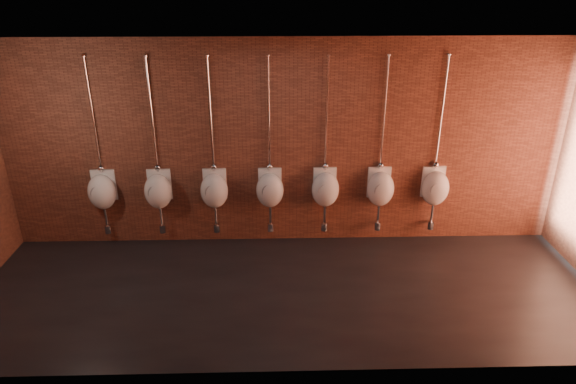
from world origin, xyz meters
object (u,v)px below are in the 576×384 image
urinal_5 (380,188)px  urinal_6 (435,187)px  urinal_0 (102,191)px  urinal_1 (158,190)px  urinal_2 (214,190)px  urinal_3 (270,189)px  urinal_4 (325,188)px

urinal_5 → urinal_6: (0.85, 0.00, 0.00)m
urinal_5 → urinal_0: bearing=180.0°
urinal_0 → urinal_5: 4.27m
urinal_1 → urinal_2: 0.85m
urinal_0 → urinal_3: (2.56, 0.00, 0.00)m
urinal_3 → urinal_0: bearing=180.0°
urinal_6 → urinal_2: bearing=180.0°
urinal_5 → urinal_2: bearing=180.0°
urinal_2 → urinal_6: 3.41m
urinal_2 → urinal_0: bearing=180.0°
urinal_6 → urinal_5: bearing=180.0°
urinal_3 → urinal_5: 1.71m
urinal_2 → urinal_5: size_ratio=1.00×
urinal_2 → urinal_6: (3.41, 0.00, 0.00)m
urinal_3 → urinal_6: same height
urinal_1 → urinal_6: (4.27, 0.00, 0.00)m
urinal_1 → urinal_2: (0.85, 0.00, 0.00)m
urinal_2 → urinal_5: bearing=0.0°
urinal_1 → urinal_4: (2.56, 0.00, 0.00)m
urinal_5 → urinal_4: bearing=180.0°
urinal_3 → urinal_6: (2.56, 0.00, 0.00)m
urinal_1 → urinal_4: size_ratio=1.00×
urinal_4 → urinal_6: 1.71m
urinal_0 → urinal_2: bearing=0.0°
urinal_0 → urinal_1: 0.85m
urinal_1 → urinal_3: same height
urinal_1 → urinal_5: 3.41m
urinal_5 → urinal_6: 0.85m
urinal_1 → urinal_6: 4.27m
urinal_2 → urinal_4: (1.71, 0.00, 0.00)m
urinal_1 → urinal_6: bearing=0.0°
urinal_2 → urinal_3: bearing=0.0°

